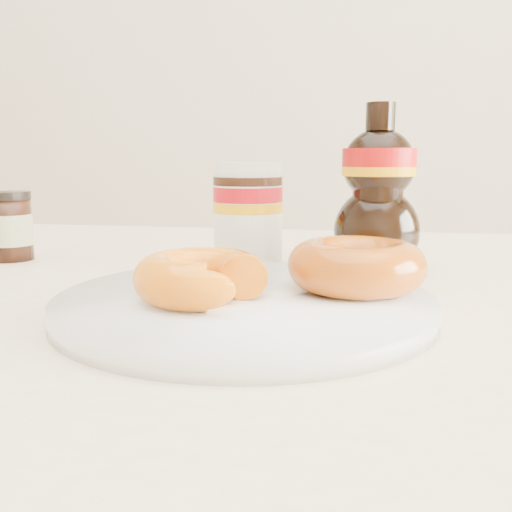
% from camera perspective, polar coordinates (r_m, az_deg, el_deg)
% --- Properties ---
extents(dining_table, '(1.40, 0.90, 0.75)m').
position_cam_1_polar(dining_table, '(0.52, -2.36, -12.53)').
color(dining_table, '#FEE4C1').
rests_on(dining_table, ground).
extents(plate, '(0.28, 0.28, 0.01)m').
position_cam_1_polar(plate, '(0.43, -1.15, -4.72)').
color(plate, white).
rests_on(plate, dining_table).
extents(donut_bitten, '(0.11, 0.11, 0.03)m').
position_cam_1_polar(donut_bitten, '(0.41, -5.52, -2.13)').
color(donut_bitten, orange).
rests_on(donut_bitten, plate).
extents(donut_whole, '(0.11, 0.11, 0.04)m').
position_cam_1_polar(donut_whole, '(0.45, 10.00, -0.93)').
color(donut_whole, '#AE520B').
rests_on(donut_whole, plate).
extents(nutella_jar, '(0.08, 0.08, 0.11)m').
position_cam_1_polar(nutella_jar, '(0.64, -0.81, 4.81)').
color(nutella_jar, white).
rests_on(nutella_jar, dining_table).
extents(syrup_bottle, '(0.10, 0.09, 0.17)m').
position_cam_1_polar(syrup_bottle, '(0.59, 12.10, 6.57)').
color(syrup_bottle, black).
rests_on(syrup_bottle, dining_table).
extents(dark_jar, '(0.05, 0.05, 0.08)m').
position_cam_1_polar(dark_jar, '(0.71, -23.37, 2.70)').
color(dark_jar, black).
rests_on(dark_jar, dining_table).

